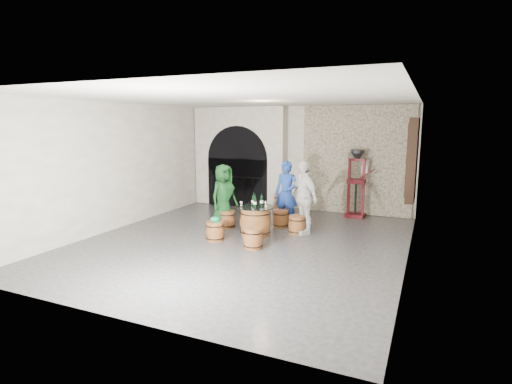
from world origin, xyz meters
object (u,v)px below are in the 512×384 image
at_px(barrel_stool_near_right, 253,238).
at_px(wine_bottle_center, 255,202).
at_px(person_white, 304,198).
at_px(barrel_stool_right, 297,225).
at_px(wine_bottle_right, 262,200).
at_px(side_barrel, 281,204).
at_px(person_green, 224,196).
at_px(wine_bottle_left, 254,200).
at_px(barrel_stool_far, 281,219).
at_px(barrel_stool_left, 227,219).
at_px(barrel_stool_near_left, 215,231).
at_px(corking_press, 356,178).
at_px(barrel_table, 255,221).
at_px(person_blue, 287,193).

bearing_deg(barrel_stool_near_right, wine_bottle_center, 111.42).
bearing_deg(person_white, barrel_stool_right, -107.39).
bearing_deg(wine_bottle_center, barrel_stool_right, 35.72).
xyz_separation_m(wine_bottle_right, side_barrel, (-0.39, 2.41, -0.55)).
distance_m(barrel_stool_right, wine_bottle_right, 1.07).
bearing_deg(person_green, wine_bottle_right, -84.10).
relative_size(wine_bottle_left, wine_bottle_center, 1.00).
relative_size(barrel_stool_far, wine_bottle_left, 1.38).
bearing_deg(side_barrel, person_green, -110.25).
bearing_deg(barrel_stool_left, wine_bottle_left, -18.64).
bearing_deg(person_white, barrel_stool_near_left, -99.42).
distance_m(wine_bottle_right, side_barrel, 2.51).
height_order(barrel_stool_far, person_white, person_white).
xyz_separation_m(barrel_stool_left, barrel_stool_near_right, (1.33, -1.32, 0.00)).
height_order(barrel_stool_far, side_barrel, side_barrel).
relative_size(person_green, wine_bottle_center, 5.04).
bearing_deg(wine_bottle_center, person_white, 35.19).
distance_m(barrel_stool_far, barrel_stool_near_right, 1.94).
bearing_deg(wine_bottle_left, barrel_stool_left, 161.36).
distance_m(barrel_stool_right, barrel_stool_near_right, 1.58).
height_order(barrel_stool_near_right, barrel_stool_near_left, same).
distance_m(barrel_stool_left, barrel_stool_near_left, 1.17).
distance_m(person_green, side_barrel, 2.35).
height_order(barrel_stool_left, barrel_stool_right, same).
height_order(barrel_stool_near_right, corking_press, corking_press).
xyz_separation_m(barrel_stool_near_left, wine_bottle_center, (0.70, 0.70, 0.62)).
bearing_deg(barrel_stool_far, barrel_stool_near_left, -118.78).
bearing_deg(barrel_stool_right, wine_bottle_center, -144.28).
bearing_deg(barrel_stool_right, barrel_table, -148.38).
xyz_separation_m(barrel_stool_near_left, corking_press, (2.54, 3.67, 0.91)).
distance_m(person_blue, side_barrel, 1.59).
relative_size(person_white, wine_bottle_right, 5.49).
height_order(barrel_stool_left, corking_press, corking_press).
relative_size(barrel_table, side_barrel, 1.58).
bearing_deg(wine_bottle_center, barrel_stool_near_right, -68.58).
bearing_deg(barrel_stool_far, person_white, -26.78).
bearing_deg(person_white, side_barrel, 164.89).
xyz_separation_m(person_green, person_blue, (1.43, 0.81, 0.04)).
bearing_deg(wine_bottle_center, barrel_stool_left, 155.95).
xyz_separation_m(person_green, wine_bottle_center, (1.10, -0.48, 0.02)).
bearing_deg(wine_bottle_right, wine_bottle_left, -159.41).
height_order(barrel_stool_near_left, wine_bottle_left, wine_bottle_left).
bearing_deg(barrel_stool_near_right, corking_press, 68.80).
relative_size(barrel_table, barrel_stool_left, 2.04).
bearing_deg(barrel_stool_far, barrel_stool_right, -37.37).
height_order(person_green, wine_bottle_left, person_green).
bearing_deg(barrel_stool_left, barrel_stool_near_left, -75.94).
distance_m(barrel_stool_near_right, person_green, 2.07).
relative_size(barrel_table, barrel_stool_near_left, 2.04).
relative_size(barrel_stool_far, wine_bottle_center, 1.38).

